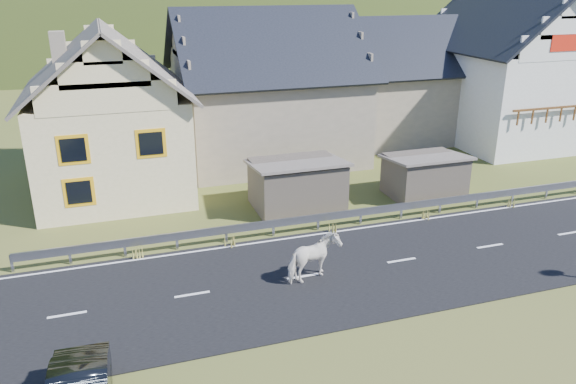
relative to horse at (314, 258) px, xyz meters
name	(u,v)px	position (x,y,z in m)	size (l,w,h in m)	color
ground	(401,261)	(3.70, 0.29, -0.88)	(160.00, 160.00, 0.00)	#3E4F18
road	(401,261)	(3.70, 0.29, -0.86)	(60.00, 7.00, 0.04)	black
lane_markings	(401,260)	(3.70, 0.29, -0.83)	(60.00, 6.60, 0.01)	silver
guardrail	(361,212)	(3.70, 3.97, -0.31)	(28.10, 0.09, 0.75)	#93969B
shed_left	(297,185)	(1.70, 6.79, 0.22)	(4.30, 3.30, 2.40)	brown
shed_right	(424,176)	(8.20, 6.29, 0.12)	(3.80, 2.90, 2.20)	brown
house_cream	(108,104)	(-6.30, 12.29, 3.48)	(7.80, 9.80, 8.30)	#FBE5B0
house_stone_a	(266,80)	(2.70, 15.29, 3.76)	(10.80, 9.80, 8.90)	gray
house_stone_b	(401,73)	(12.70, 17.29, 3.36)	(9.80, 8.80, 8.10)	gray
house_white	(507,63)	(18.70, 14.29, 4.19)	(8.80, 10.80, 9.70)	silver
mountain	(150,76)	(8.70, 180.29, -20.88)	(440.00, 280.00, 260.00)	#213A14
horse	(314,258)	(0.00, 0.00, 0.00)	(1.98, 0.90, 1.67)	white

